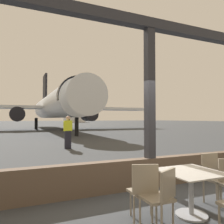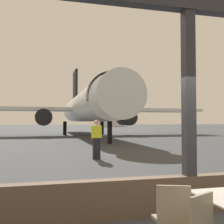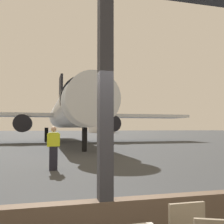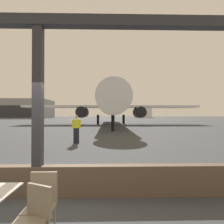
# 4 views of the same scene
# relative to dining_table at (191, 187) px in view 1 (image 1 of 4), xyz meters

# --- Properties ---
(ground_plane) EXTENTS (220.00, 220.00, 0.00)m
(ground_plane) POSITION_rel_dining_table_xyz_m (0.24, 41.60, -0.47)
(ground_plane) COLOR #383A3D
(window_frame) EXTENTS (9.15, 0.24, 4.00)m
(window_frame) POSITION_rel_dining_table_xyz_m (0.24, 1.60, 0.91)
(window_frame) COLOR brown
(window_frame) RESTS_ON ground
(dining_table) EXTENTS (0.92, 0.92, 0.73)m
(dining_table) POSITION_rel_dining_table_xyz_m (0.00, 0.00, 0.00)
(dining_table) COLOR #ADA89E
(dining_table) RESTS_ON ground
(cafe_chair_window_right) EXTENTS (0.40, 0.40, 0.92)m
(cafe_chair_window_right) POSITION_rel_dining_table_xyz_m (0.81, 0.27, 0.08)
(cafe_chair_window_right) COLOR gray
(cafe_chair_window_right) RESTS_ON ground
(cafe_chair_aisle_left) EXTENTS (0.51, 0.51, 0.90)m
(cafe_chair_aisle_left) POSITION_rel_dining_table_xyz_m (-0.78, -0.26, 0.07)
(cafe_chair_aisle_left) COLOR gray
(cafe_chair_aisle_left) RESTS_ON ground
(cafe_chair_side_extra) EXTENTS (0.49, 0.49, 0.91)m
(cafe_chair_side_extra) POSITION_rel_dining_table_xyz_m (-0.84, 0.10, 0.06)
(cafe_chair_side_extra) COLOR gray
(cafe_chair_side_extra) RESTS_ON ground
(airplane) EXTENTS (30.53, 31.15, 10.23)m
(airplane) POSITION_rel_dining_table_xyz_m (2.31, 28.75, 2.97)
(airplane) COLOR silver
(airplane) RESTS_ON ground
(ground_crew_worker) EXTENTS (0.52, 0.30, 1.74)m
(ground_crew_worker) POSITION_rel_dining_table_xyz_m (-0.18, 8.82, 0.43)
(ground_crew_worker) COLOR black
(ground_crew_worker) RESTS_ON ground
(fuel_storage_tank) EXTENTS (9.19, 9.19, 5.04)m
(fuel_storage_tank) POSITION_rel_dining_table_xyz_m (19.43, 88.19, 2.05)
(fuel_storage_tank) COLOR white
(fuel_storage_tank) RESTS_ON ground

